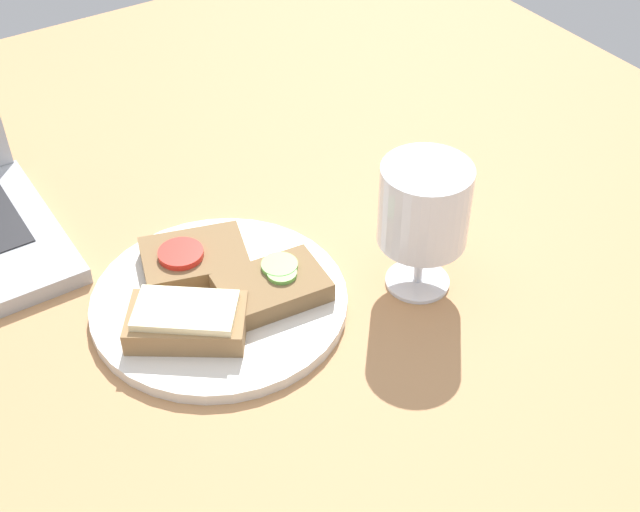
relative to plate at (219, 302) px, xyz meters
The scene contains 6 objects.
wooden_table 3.54cm from the plate, 65.46° to the right, with size 140.00×140.00×3.00cm, color #B27F51.
plate is the anchor object (origin of this frame).
sandwich_with_cucumber 5.56cm from the plate, 30.13° to the right, with size 10.84×7.81×2.57cm.
sandwich_with_tomato 5.52cm from the plate, 90.02° to the left, with size 11.94×10.15×2.72cm.
sandwich_with_cheese 5.64cm from the plate, 151.13° to the right, with size 12.55×11.36×3.13cm.
wine_glass 21.63cm from the plate, 22.72° to the right, with size 8.68×8.68×13.90cm.
Camera 1 is at (-27.11, -55.57, 63.09)cm, focal length 50.00 mm.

